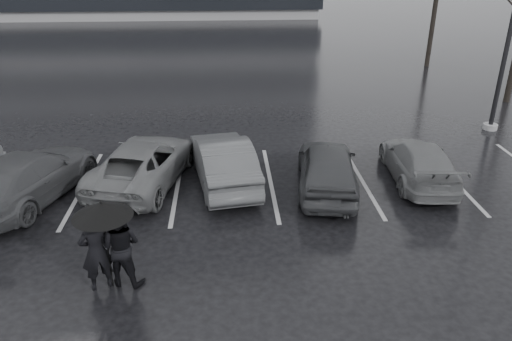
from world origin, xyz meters
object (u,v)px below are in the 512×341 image
Objects in this scene: car_main at (327,167)px; car_west_b at (143,162)px; car_west_a at (223,160)px; pedestrian_right at (121,245)px; pedestrian_left at (96,251)px; car_west_c at (29,176)px; car_east at (419,161)px.

car_main is 5.44m from car_west_b.
car_west_a is 2.35× the size of pedestrian_right.
car_west_a is 2.42× the size of pedestrian_left.
car_west_a is at bearing -155.50° from car_west_c.
car_west_b is 0.98× the size of car_west_c.
pedestrian_right is (-8.04, -4.52, 0.32)m from car_east.
car_west_b is at bearing -118.75° from pedestrian_left.
car_main reaches higher than car_west_c.
car_west_b is 4.88m from pedestrian_right.
pedestrian_left reaches higher than car_west_c.
pedestrian_right is (3.27, -4.04, 0.22)m from car_west_c.
pedestrian_left is (-8.52, -4.66, 0.30)m from car_east.
car_main is 2.30× the size of pedestrian_left.
car_west_a is at bearing 2.55° from car_east.
car_west_c reaches higher than car_east.
car_east is 2.24× the size of pedestrian_right.
car_west_b is at bearing -72.50° from pedestrian_right.
car_east is 9.72m from pedestrian_left.
car_west_c is 11.32m from car_east.
car_west_c is at bearing 6.86° from car_east.
car_west_a is at bearing -169.77° from car_west_b.
car_west_c is 5.04m from pedestrian_left.
car_west_a reaches higher than car_main.
car_west_a is 5.53m from pedestrian_left.
car_west_c reaches higher than car_west_b.
pedestrian_left is at bearing 31.72° from pedestrian_right.
car_main is at bearing -169.11° from pedestrian_left.
pedestrian_right is (0.48, 0.15, 0.02)m from pedestrian_left.
pedestrian_left is at bearing 33.13° from car_east.
car_main is 2.92m from car_east.
car_west_b is 2.61× the size of pedestrian_left.
pedestrian_left is (2.79, -4.18, 0.20)m from car_west_c.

